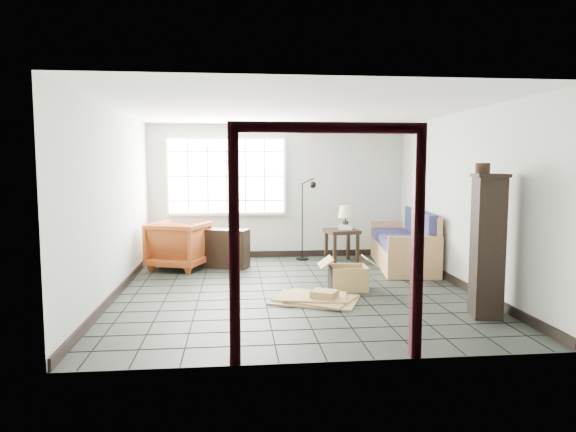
{
  "coord_description": "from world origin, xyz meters",
  "views": [
    {
      "loc": [
        -0.83,
        -7.28,
        1.82
      ],
      "look_at": [
        -0.06,
        0.3,
        1.06
      ],
      "focal_mm": 32.0,
      "sensor_mm": 36.0,
      "label": 1
    }
  ],
  "objects": [
    {
      "name": "armchair",
      "position": [
        -1.82,
        1.76,
        0.46
      ],
      "size": [
        1.14,
        1.11,
        0.92
      ],
      "primitive_type": "imported",
      "rotation": [
        0.0,
        0.0,
        2.77
      ],
      "color": "brown",
      "rests_on": "ground"
    },
    {
      "name": "projector",
      "position": [
        1.2,
        2.07,
        0.66
      ],
      "size": [
        0.29,
        0.26,
        0.09
      ],
      "rotation": [
        0.0,
        0.0,
        -0.29
      ],
      "color": "silver",
      "rests_on": "side_table"
    },
    {
      "name": "floor_lamp",
      "position": [
        0.52,
        2.32,
        0.84
      ],
      "size": [
        0.42,
        0.41,
        1.58
      ],
      "rotation": [
        0.0,
        0.0,
        -0.37
      ],
      "color": "black",
      "rests_on": "ground"
    },
    {
      "name": "ground",
      "position": [
        0.0,
        0.0,
        0.0
      ],
      "size": [
        5.5,
        5.5,
        0.0
      ],
      "primitive_type": "plane",
      "color": "black",
      "rests_on": "ground"
    },
    {
      "name": "futon_sofa",
      "position": [
        2.22,
        1.59,
        0.37
      ],
      "size": [
        1.18,
        2.39,
        1.02
      ],
      "rotation": [
        0.0,
        0.0,
        -0.14
      ],
      "color": "#9D7D47",
      "rests_on": "ground"
    },
    {
      "name": "window_panel",
      "position": [
        -1.0,
        2.7,
        1.6
      ],
      "size": [
        2.32,
        0.08,
        1.52
      ],
      "color": "silver",
      "rests_on": "ground"
    },
    {
      "name": "console_shelf",
      "position": [
        -1.05,
        1.79,
        0.34
      ],
      "size": [
        0.95,
        0.64,
        0.69
      ],
      "rotation": [
        0.0,
        0.0,
        -0.38
      ],
      "color": "black",
      "rests_on": "ground"
    },
    {
      "name": "open_box",
      "position": [
        0.79,
        -0.05,
        0.18
      ],
      "size": [
        0.87,
        0.45,
        0.49
      ],
      "rotation": [
        0.0,
        0.0,
        -0.03
      ],
      "color": "olive",
      "rests_on": "ground"
    },
    {
      "name": "table_lamp",
      "position": [
        1.21,
        2.1,
        0.92
      ],
      "size": [
        0.32,
        0.32,
        0.44
      ],
      "rotation": [
        0.0,
        0.0,
        0.14
      ],
      "color": "black",
      "rests_on": "side_table"
    },
    {
      "name": "cardboard_pile",
      "position": [
        0.23,
        -0.62,
        0.04
      ],
      "size": [
        1.32,
        1.14,
        0.16
      ],
      "rotation": [
        0.0,
        0.0,
        -0.44
      ],
      "color": "olive",
      "rests_on": "ground"
    },
    {
      "name": "tall_shelf",
      "position": [
        2.15,
        -1.51,
        0.87
      ],
      "size": [
        0.45,
        0.53,
        1.72
      ],
      "rotation": [
        0.0,
        0.0,
        -0.22
      ],
      "color": "black",
      "rests_on": "ground"
    },
    {
      "name": "pot",
      "position": [
        2.08,
        -1.45,
        1.78
      ],
      "size": [
        0.21,
        0.21,
        0.13
      ],
      "rotation": [
        0.0,
        0.0,
        0.28
      ],
      "color": "black",
      "rests_on": "tall_shelf"
    },
    {
      "name": "room_shell",
      "position": [
        0.0,
        0.03,
        1.68
      ],
      "size": [
        5.02,
        5.52,
        2.61
      ],
      "color": "#B0B4AD",
      "rests_on": "ground"
    },
    {
      "name": "side_table",
      "position": [
        1.14,
        2.06,
        0.51
      ],
      "size": [
        0.65,
        0.65,
        0.62
      ],
      "rotation": [
        0.0,
        0.0,
        0.17
      ],
      "color": "black",
      "rests_on": "ground"
    },
    {
      "name": "doorway_trim",
      "position": [
        0.0,
        -2.7,
        1.38
      ],
      "size": [
        1.8,
        0.08,
        2.2
      ],
      "color": "#360C12",
      "rests_on": "ground"
    }
  ]
}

